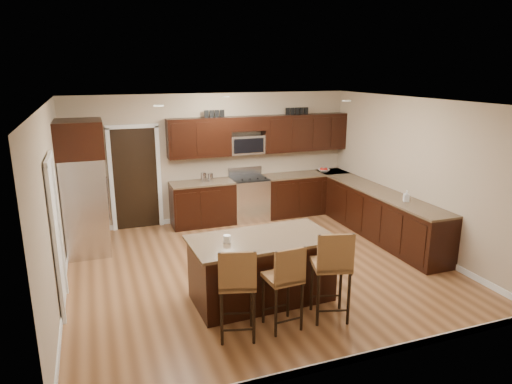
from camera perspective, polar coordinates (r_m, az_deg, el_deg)
name	(u,v)px	position (r m, az deg, el deg)	size (l,w,h in m)	color
floor	(259,267)	(7.64, 0.38, -9.41)	(6.00, 6.00, 0.00)	brown
ceiling	(259,102)	(6.97, 0.42, 11.22)	(6.00, 6.00, 0.00)	silver
wall_back	(214,158)	(9.75, -5.27, 4.27)	(6.00, 6.00, 0.00)	tan
wall_left	(53,208)	(6.79, -24.07, -1.81)	(5.50, 5.50, 0.00)	tan
wall_right	(416,174)	(8.68, 19.32, 2.12)	(5.50, 5.50, 0.00)	tan
base_cabinets	(321,206)	(9.46, 8.15, -1.71)	(4.02, 3.96, 0.92)	black
upper_cabinets	(263,134)	(9.83, 0.84, 7.31)	(4.00, 0.33, 0.80)	black
range	(249,198)	(9.87, -0.88, -0.78)	(0.76, 0.64, 1.11)	silver
microwave	(246,145)	(9.76, -1.21, 5.95)	(0.76, 0.31, 0.40)	silver
doorway	(136,179)	(9.53, -14.83, 1.60)	(0.85, 0.03, 2.06)	black
pantry_door	(56,238)	(6.60, -23.74, -5.25)	(0.03, 0.80, 2.04)	white
letter_decor	(256,112)	(9.73, 0.06, 9.93)	(2.20, 0.03, 0.15)	black
island	(262,270)	(6.52, 0.71, -9.77)	(2.03, 1.13, 0.92)	black
stool_left	(237,283)	(5.47, -2.38, -11.32)	(0.54, 0.54, 1.18)	brown
stool_mid	(285,278)	(5.69, 3.67, -10.69)	(0.45, 0.45, 1.12)	brown
stool_right	(332,265)	(5.93, 9.52, -9.03)	(0.57, 0.57, 1.23)	brown
refrigerator	(84,186)	(8.45, -20.75, 0.67)	(0.79, 0.93, 2.35)	silver
floor_mat	(288,234)	(9.13, 4.05, -5.22)	(1.01, 0.68, 0.01)	brown
fruit_bowl	(324,170)	(10.46, 8.46, 2.68)	(0.26, 0.26, 0.06)	silver
soap_bottle	(406,196)	(8.43, 18.29, -0.47)	(0.09, 0.09, 0.20)	#B2B2B2
canister_tall	(203,177)	(9.46, -6.58, 1.84)	(0.12, 0.12, 0.20)	silver
canister_short	(210,177)	(9.50, -5.73, 1.84)	(0.11, 0.11, 0.17)	silver
island_jar	(227,239)	(6.16, -3.65, -5.87)	(0.10, 0.10, 0.10)	white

